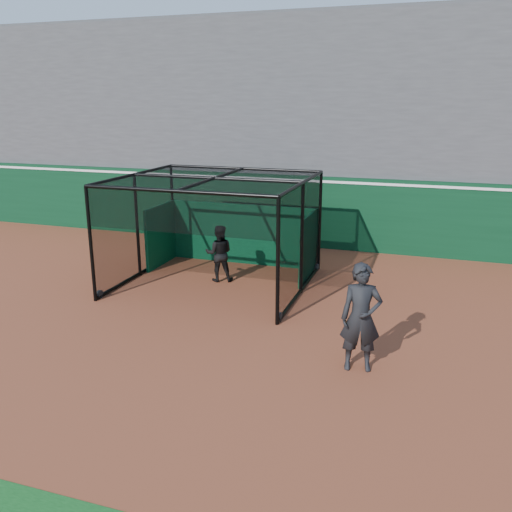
% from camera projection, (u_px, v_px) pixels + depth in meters
% --- Properties ---
extents(ground, '(120.00, 120.00, 0.00)m').
position_uv_depth(ground, '(176.00, 336.00, 11.91)').
color(ground, brown).
rests_on(ground, ground).
extents(outfield_wall, '(50.00, 0.50, 2.50)m').
position_uv_depth(outfield_wall, '(281.00, 208.00, 19.31)').
color(outfield_wall, '#09341B').
rests_on(outfield_wall, ground).
extents(grandstand, '(50.00, 7.85, 8.95)m').
position_uv_depth(grandstand, '(308.00, 114.00, 21.87)').
color(grandstand, '#4C4C4F').
rests_on(grandstand, ground).
extents(batting_cage, '(4.99, 4.62, 2.98)m').
position_uv_depth(batting_cage, '(216.00, 232.00, 14.95)').
color(batting_cage, black).
rests_on(batting_cage, ground).
extents(batter, '(0.95, 0.85, 1.63)m').
position_uv_depth(batter, '(219.00, 253.00, 15.38)').
color(batter, black).
rests_on(batter, ground).
extents(on_deck_player, '(0.86, 0.65, 2.11)m').
position_uv_depth(on_deck_player, '(361.00, 318.00, 10.19)').
color(on_deck_player, black).
rests_on(on_deck_player, ground).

